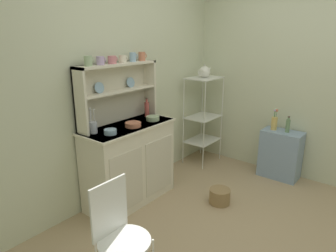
{
  "coord_description": "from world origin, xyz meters",
  "views": [
    {
      "loc": [
        -2.23,
        -0.82,
        1.78
      ],
      "look_at": [
        0.19,
        1.12,
        0.82
      ],
      "focal_mm": 32.36,
      "sensor_mm": 36.0,
      "label": 1
    }
  ],
  "objects_px": {
    "bakers_rack": "(203,111)",
    "floor_basket": "(220,196)",
    "flower_vase": "(274,122)",
    "porcelain_teapot": "(205,72)",
    "oil_bottle": "(288,126)",
    "hutch_shelf_unit": "(116,88)",
    "wire_chair": "(118,230)",
    "utensil_jar": "(93,127)",
    "jam_bottle": "(147,109)",
    "hutch_cabinet": "(130,163)",
    "bowl_mixing_large": "(110,132)",
    "cup_sage_0": "(88,61)",
    "side_shelf_blue": "(280,154)"
  },
  "relations": [
    {
      "from": "oil_bottle",
      "to": "side_shelf_blue",
      "type": "bearing_deg",
      "value": 90.0
    },
    {
      "from": "hutch_shelf_unit",
      "to": "flower_vase",
      "type": "height_order",
      "value": "hutch_shelf_unit"
    },
    {
      "from": "bowl_mixing_large",
      "to": "oil_bottle",
      "type": "height_order",
      "value": "bowl_mixing_large"
    },
    {
      "from": "hutch_shelf_unit",
      "to": "wire_chair",
      "type": "height_order",
      "value": "hutch_shelf_unit"
    },
    {
      "from": "wire_chair",
      "to": "utensil_jar",
      "type": "relative_size",
      "value": 3.47
    },
    {
      "from": "floor_basket",
      "to": "cup_sage_0",
      "type": "bearing_deg",
      "value": 134.27
    },
    {
      "from": "side_shelf_blue",
      "to": "oil_bottle",
      "type": "relative_size",
      "value": 3.02
    },
    {
      "from": "jam_bottle",
      "to": "oil_bottle",
      "type": "relative_size",
      "value": 1.05
    },
    {
      "from": "floor_basket",
      "to": "porcelain_teapot",
      "type": "height_order",
      "value": "porcelain_teapot"
    },
    {
      "from": "floor_basket",
      "to": "oil_bottle",
      "type": "xyz_separation_m",
      "value": [
        1.04,
        -0.32,
        0.62
      ]
    },
    {
      "from": "bakers_rack",
      "to": "oil_bottle",
      "type": "relative_size",
      "value": 5.97
    },
    {
      "from": "hutch_cabinet",
      "to": "wire_chair",
      "type": "bearing_deg",
      "value": -137.74
    },
    {
      "from": "side_shelf_blue",
      "to": "wire_chair",
      "type": "height_order",
      "value": "wire_chair"
    },
    {
      "from": "hutch_cabinet",
      "to": "jam_bottle",
      "type": "xyz_separation_m",
      "value": [
        0.38,
        0.09,
        0.51
      ]
    },
    {
      "from": "hutch_shelf_unit",
      "to": "cup_sage_0",
      "type": "relative_size",
      "value": 10.57
    },
    {
      "from": "hutch_shelf_unit",
      "to": "oil_bottle",
      "type": "xyz_separation_m",
      "value": [
        1.6,
        -1.29,
        -0.54
      ]
    },
    {
      "from": "bakers_rack",
      "to": "cup_sage_0",
      "type": "xyz_separation_m",
      "value": [
        -1.75,
        0.15,
        0.8
      ]
    },
    {
      "from": "bowl_mixing_large",
      "to": "utensil_jar",
      "type": "distance_m",
      "value": 0.18
    },
    {
      "from": "hutch_cabinet",
      "to": "bakers_rack",
      "type": "relative_size",
      "value": 0.86
    },
    {
      "from": "wire_chair",
      "to": "oil_bottle",
      "type": "height_order",
      "value": "wire_chair"
    },
    {
      "from": "utensil_jar",
      "to": "side_shelf_blue",
      "type": "bearing_deg",
      "value": -30.19
    },
    {
      "from": "cup_sage_0",
      "to": "oil_bottle",
      "type": "relative_size",
      "value": 0.45
    },
    {
      "from": "cup_sage_0",
      "to": "jam_bottle",
      "type": "height_order",
      "value": "cup_sage_0"
    },
    {
      "from": "wire_chair",
      "to": "bakers_rack",
      "type": "bearing_deg",
      "value": 47.66
    },
    {
      "from": "bowl_mixing_large",
      "to": "flower_vase",
      "type": "bearing_deg",
      "value": -24.87
    },
    {
      "from": "hutch_shelf_unit",
      "to": "oil_bottle",
      "type": "relative_size",
      "value": 4.76
    },
    {
      "from": "floor_basket",
      "to": "flower_vase",
      "type": "height_order",
      "value": "flower_vase"
    },
    {
      "from": "porcelain_teapot",
      "to": "flower_vase",
      "type": "xyz_separation_m",
      "value": [
        0.2,
        -0.93,
        -0.57
      ]
    },
    {
      "from": "floor_basket",
      "to": "jam_bottle",
      "type": "bearing_deg",
      "value": 101.15
    },
    {
      "from": "hutch_cabinet",
      "to": "hutch_shelf_unit",
      "type": "relative_size",
      "value": 1.07
    },
    {
      "from": "porcelain_teapot",
      "to": "oil_bottle",
      "type": "relative_size",
      "value": 1.19
    },
    {
      "from": "bowl_mixing_large",
      "to": "hutch_cabinet",
      "type": "bearing_deg",
      "value": 13.66
    },
    {
      "from": "utensil_jar",
      "to": "oil_bottle",
      "type": "height_order",
      "value": "utensil_jar"
    },
    {
      "from": "utensil_jar",
      "to": "cup_sage_0",
      "type": "bearing_deg",
      "value": 50.05
    },
    {
      "from": "hutch_cabinet",
      "to": "side_shelf_blue",
      "type": "bearing_deg",
      "value": -33.89
    },
    {
      "from": "floor_basket",
      "to": "oil_bottle",
      "type": "bearing_deg",
      "value": -17.03
    },
    {
      "from": "oil_bottle",
      "to": "hutch_shelf_unit",
      "type": "bearing_deg",
      "value": 141.23
    },
    {
      "from": "hutch_cabinet",
      "to": "flower_vase",
      "type": "bearing_deg",
      "value": -30.83
    },
    {
      "from": "bakers_rack",
      "to": "bowl_mixing_large",
      "type": "xyz_separation_m",
      "value": [
        -1.7,
        -0.05,
        0.15
      ]
    },
    {
      "from": "wire_chair",
      "to": "flower_vase",
      "type": "height_order",
      "value": "flower_vase"
    },
    {
      "from": "cup_sage_0",
      "to": "bowl_mixing_large",
      "type": "bearing_deg",
      "value": -77.45
    },
    {
      "from": "jam_bottle",
      "to": "side_shelf_blue",
      "type": "bearing_deg",
      "value": -43.62
    },
    {
      "from": "utensil_jar",
      "to": "porcelain_teapot",
      "type": "distance_m",
      "value": 1.82
    },
    {
      "from": "jam_bottle",
      "to": "flower_vase",
      "type": "xyz_separation_m",
      "value": [
        1.22,
        -1.04,
        -0.24
      ]
    },
    {
      "from": "bakers_rack",
      "to": "floor_basket",
      "type": "bearing_deg",
      "value": -137.49
    },
    {
      "from": "flower_vase",
      "to": "hutch_cabinet",
      "type": "bearing_deg",
      "value": 149.17
    },
    {
      "from": "wire_chair",
      "to": "bowl_mixing_large",
      "type": "bearing_deg",
      "value": 79.25
    },
    {
      "from": "porcelain_teapot",
      "to": "jam_bottle",
      "type": "bearing_deg",
      "value": 173.6
    },
    {
      "from": "jam_bottle",
      "to": "floor_basket",
      "type": "bearing_deg",
      "value": -78.85
    },
    {
      "from": "hutch_shelf_unit",
      "to": "jam_bottle",
      "type": "distance_m",
      "value": 0.48
    }
  ]
}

